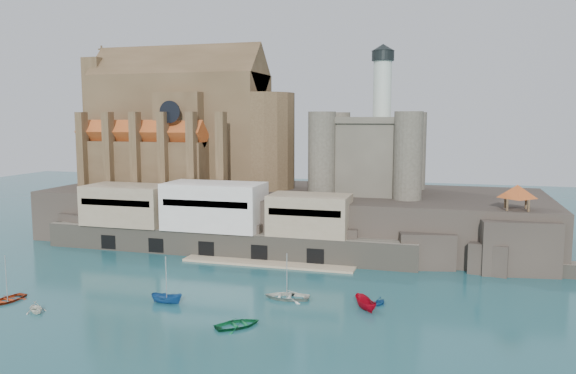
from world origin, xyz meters
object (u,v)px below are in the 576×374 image
Objects in this scene: boat_1 at (36,312)px; castle_keep at (370,151)px; boat_2 at (167,303)px; boat_0 at (8,301)px; church at (187,130)px; pavilion at (517,193)px.

castle_keep is at bearing 0.95° from boat_1.
boat_2 is (14.49, 7.90, 0.00)m from boat_1.
boat_0 is 1.18× the size of boat_2.
church reaches higher than boat_2.
pavilion is (25.92, -15.08, -5.59)m from castle_keep.
boat_0 is at bearing -92.23° from church.
castle_keep is 5.53× the size of boat_0.
boat_0 is 7.19m from boat_1.
church is 10.49× the size of boat_2.
castle_keep is 4.58× the size of pavilion.
pavilion is 1.43× the size of boat_2.
church reaches higher than pavilion.
church is at bearing 39.33° from boat_1.
castle_keep is 8.74× the size of boat_1.
church is 14.03× the size of boat_1.
boat_2 is (19.20, -46.62, -22.13)m from church.
boat_1 is (-61.43, -38.66, -12.73)m from pavilion.
castle_keep is at bearing -26.01° from boat_2.
church is 55.06m from boat_2.
church is 68.65m from pavilion.
church is 56.53m from boat_0.
boat_2 is (-46.93, -30.77, -12.73)m from pavilion.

